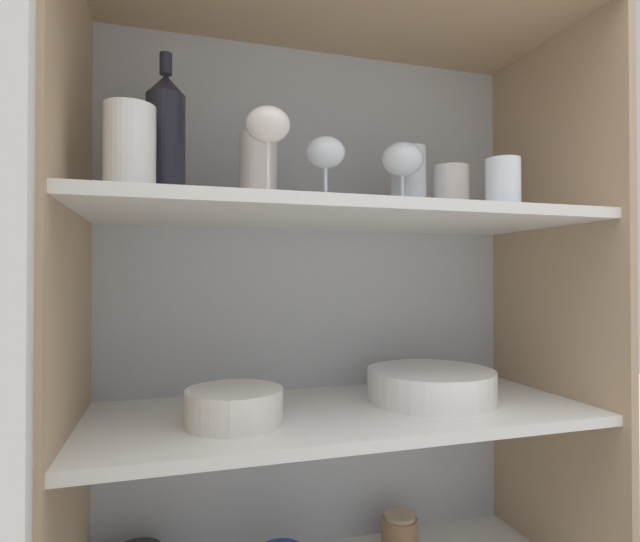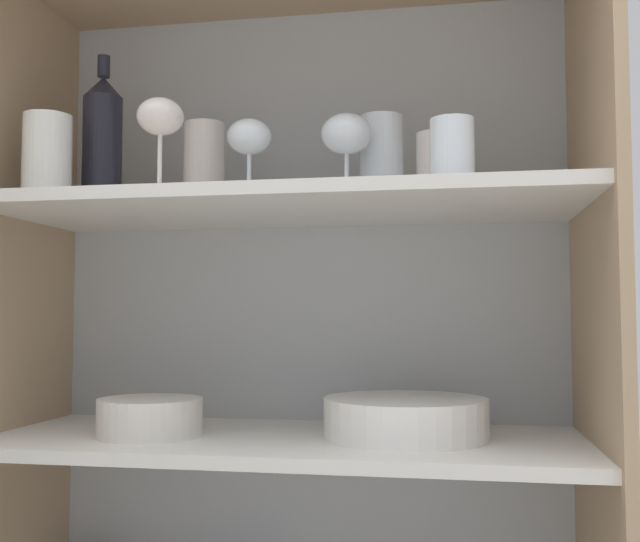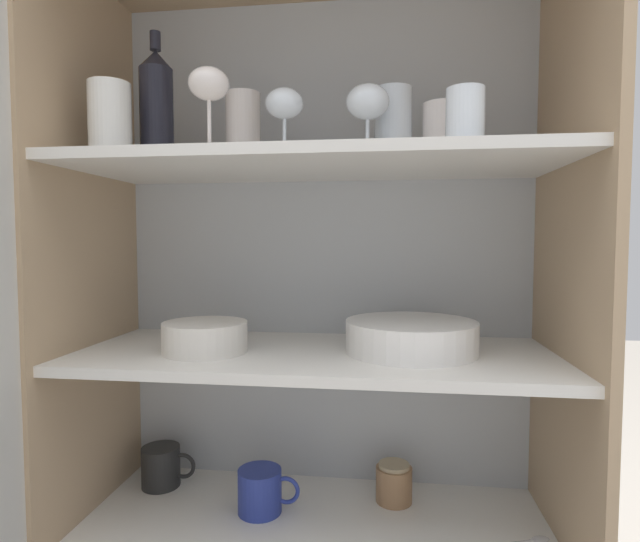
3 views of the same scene
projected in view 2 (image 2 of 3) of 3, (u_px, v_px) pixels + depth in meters
cupboard_back_panel at (308, 396)px, 1.40m from camera, size 0.98×0.02×1.45m
cupboard_side_left at (12, 402)px, 1.28m from camera, size 0.02×0.41×1.45m
cupboard_side_right at (599, 415)px, 1.12m from camera, size 0.02×0.41×1.45m
shelf_board_middle at (285, 442)px, 1.20m from camera, size 0.94×0.38×0.02m
shelf_board_upper at (286, 207)px, 1.22m from camera, size 0.94×0.38×0.02m
tumbler_glass_0 at (440, 167)px, 1.21m from camera, size 0.08×0.08×0.11m
tumbler_glass_1 at (47, 158)px, 1.22m from camera, size 0.08×0.08×0.14m
tumbler_glass_2 at (204, 166)px, 1.30m from camera, size 0.07×0.07×0.15m
tumbler_glass_3 at (381, 159)px, 1.23m from camera, size 0.07×0.07×0.14m
tumbler_glass_4 at (452, 151)px, 1.06m from camera, size 0.06×0.06×0.09m
wine_glass_0 at (346, 137)px, 1.17m from camera, size 0.08×0.08×0.13m
wine_glass_1 at (160, 125)px, 1.14m from camera, size 0.08×0.08×0.14m
wine_glass_2 at (249, 141)px, 1.19m from camera, size 0.07×0.07×0.13m
wine_bottle at (102, 140)px, 1.30m from camera, size 0.07×0.07×0.27m
plate_stack_white at (406, 418)px, 1.18m from camera, size 0.26×0.26×0.06m
mixing_bowl_large at (150, 415)px, 1.20m from camera, size 0.17×0.17×0.06m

